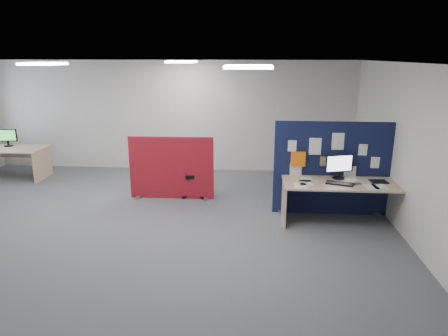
# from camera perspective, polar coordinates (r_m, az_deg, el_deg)

# --- Properties ---
(floor) EXTENTS (9.00, 9.00, 0.00)m
(floor) POSITION_cam_1_polar(r_m,az_deg,el_deg) (7.13, -13.12, -7.84)
(floor) COLOR #4F5156
(floor) RESTS_ON ground
(ceiling) EXTENTS (9.00, 7.00, 0.02)m
(ceiling) POSITION_cam_1_polar(r_m,az_deg,el_deg) (6.55, -14.63, 14.36)
(ceiling) COLOR white
(ceiling) RESTS_ON wall_back
(wall_back) EXTENTS (9.00, 0.02, 2.70)m
(wall_back) POSITION_cam_1_polar(r_m,az_deg,el_deg) (10.04, -7.66, 7.34)
(wall_back) COLOR silver
(wall_back) RESTS_ON floor
(wall_right) EXTENTS (0.02, 7.00, 2.70)m
(wall_right) POSITION_cam_1_polar(r_m,az_deg,el_deg) (6.81, 25.05, 1.93)
(wall_right) COLOR silver
(wall_right) RESTS_ON floor
(ceiling_lights) EXTENTS (4.10, 4.10, 0.04)m
(ceiling_lights) POSITION_cam_1_polar(r_m,az_deg,el_deg) (7.09, -10.21, 14.45)
(ceiling_lights) COLOR white
(ceiling_lights) RESTS_ON ceiling
(navy_divider) EXTENTS (2.06, 0.30, 1.70)m
(navy_divider) POSITION_cam_1_polar(r_m,az_deg,el_deg) (7.39, 14.99, -0.10)
(navy_divider) COLOR #0E0E34
(navy_divider) RESTS_ON floor
(main_desk) EXTENTS (1.97, 0.88, 0.73)m
(main_desk) POSITION_cam_1_polar(r_m,az_deg,el_deg) (7.16, 16.24, -3.08)
(main_desk) COLOR tan
(main_desk) RESTS_ON floor
(monitor_main) EXTENTS (0.48, 0.21, 0.43)m
(monitor_main) POSITION_cam_1_polar(r_m,az_deg,el_deg) (7.20, 16.17, 0.36)
(monitor_main) COLOR black
(monitor_main) RESTS_ON main_desk
(keyboard) EXTENTS (0.48, 0.31, 0.02)m
(keyboard) POSITION_cam_1_polar(r_m,az_deg,el_deg) (6.96, 16.22, -2.12)
(keyboard) COLOR black
(keyboard) RESTS_ON main_desk
(mouse) EXTENTS (0.11, 0.08, 0.03)m
(mouse) POSITION_cam_1_polar(r_m,az_deg,el_deg) (7.02, 18.62, -2.16)
(mouse) COLOR gray
(mouse) RESTS_ON main_desk
(paper_tray) EXTENTS (0.30, 0.24, 0.01)m
(paper_tray) POSITION_cam_1_polar(r_m,az_deg,el_deg) (7.29, 21.24, -1.81)
(paper_tray) COLOR black
(paper_tray) RESTS_ON main_desk
(red_divider) EXTENTS (1.70, 0.30, 1.27)m
(red_divider) POSITION_cam_1_polar(r_m,az_deg,el_deg) (8.04, -7.51, -0.08)
(red_divider) COLOR maroon
(red_divider) RESTS_ON floor
(second_desk) EXTENTS (1.74, 0.87, 0.73)m
(second_desk) POSITION_cam_1_polar(r_m,az_deg,el_deg) (10.65, -28.50, 1.69)
(second_desk) COLOR tan
(second_desk) RESTS_ON floor
(monitor_second) EXTENTS (0.45, 0.20, 0.41)m
(monitor_second) POSITION_cam_1_polar(r_m,az_deg,el_deg) (10.71, -28.55, 3.93)
(monitor_second) COLOR black
(monitor_second) RESTS_ON second_desk
(office_chair) EXTENTS (0.69, 0.66, 1.04)m
(office_chair) POSITION_cam_1_polar(r_m,az_deg,el_deg) (8.19, -3.49, 0.06)
(office_chair) COLOR black
(office_chair) RESTS_ON floor
(desk_papers) EXTENTS (1.52, 0.85, 0.00)m
(desk_papers) POSITION_cam_1_polar(r_m,az_deg,el_deg) (7.00, 15.59, -2.06)
(desk_papers) COLOR white
(desk_papers) RESTS_ON main_desk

